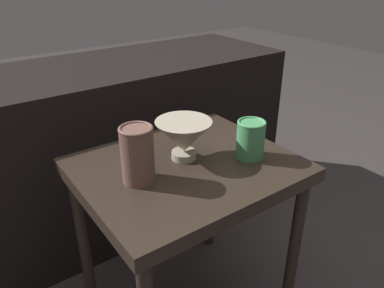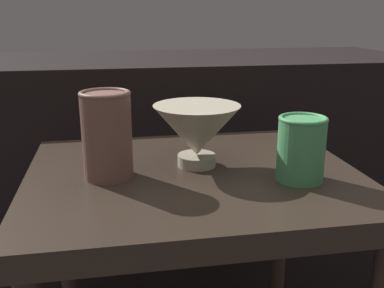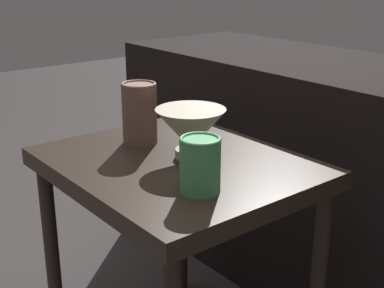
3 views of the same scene
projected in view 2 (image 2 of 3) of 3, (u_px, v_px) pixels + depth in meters
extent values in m
cube|color=#2D231C|center=(193.00, 182.00, 0.80)|extent=(0.58, 0.48, 0.04)
cylinder|color=#2D231C|center=(68.00, 270.00, 1.03)|extent=(0.04, 0.04, 0.52)
cylinder|color=#2D231C|center=(279.00, 250.00, 1.11)|extent=(0.04, 0.04, 0.52)
cube|color=black|center=(159.00, 169.00, 1.42)|extent=(1.54, 0.50, 0.70)
cylinder|color=#B2A88E|center=(197.00, 160.00, 0.82)|extent=(0.07, 0.07, 0.02)
cone|color=#B2A88E|center=(197.00, 130.00, 0.80)|extent=(0.16, 0.16, 0.09)
cylinder|color=brown|center=(107.00, 136.00, 0.74)|extent=(0.08, 0.08, 0.14)
torus|color=brown|center=(105.00, 94.00, 0.72)|extent=(0.08, 0.08, 0.01)
cylinder|color=#47995B|center=(301.00, 150.00, 0.74)|extent=(0.08, 0.08, 0.10)
torus|color=#47995B|center=(303.00, 119.00, 0.72)|extent=(0.08, 0.08, 0.01)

